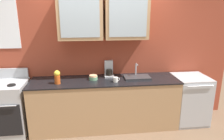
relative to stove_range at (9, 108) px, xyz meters
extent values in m
plane|color=brown|center=(1.66, 0.00, -0.45)|extent=(10.00, 10.00, 0.00)
cube|color=#993D28|center=(1.66, 0.39, 0.95)|extent=(4.92, 0.10, 2.81)
cube|color=#A87F56|center=(1.28, 0.16, 1.51)|extent=(0.73, 0.35, 0.76)
cube|color=#9EADB7|center=(1.28, -0.02, 1.51)|extent=(0.62, 0.01, 0.64)
cube|color=#A87F56|center=(2.05, 0.16, 1.51)|extent=(0.73, 0.35, 0.76)
cube|color=#9EADB7|center=(2.05, -0.02, 1.51)|extent=(0.62, 0.01, 0.64)
cube|color=white|center=(-0.03, 0.33, 1.41)|extent=(0.51, 0.01, 0.87)
cube|color=#A87F56|center=(1.66, 0.00, -0.02)|extent=(2.57, 0.66, 0.87)
cube|color=black|center=(1.66, 0.00, 0.43)|extent=(2.59, 0.68, 0.02)
cube|color=#ADAFB5|center=(0.00, 0.00, -0.01)|extent=(0.64, 0.62, 0.90)
cube|color=black|center=(0.00, -0.32, -0.08)|extent=(0.59, 0.01, 0.54)
cube|color=#ADAFB5|center=(0.00, 0.29, 0.53)|extent=(0.61, 0.04, 0.18)
cylinder|color=black|center=(0.14, -0.12, 0.45)|extent=(0.13, 0.13, 0.02)
cube|color=#2D2D30|center=(2.24, 0.03, 0.46)|extent=(0.46, 0.28, 0.03)
cylinder|color=#ADAFB5|center=(2.24, 0.15, 0.58)|extent=(0.02, 0.02, 0.21)
cylinder|color=#ADAFB5|center=(2.24, 0.09, 0.68)|extent=(0.02, 0.12, 0.02)
cylinder|color=#669972|center=(1.46, 0.04, 0.47)|extent=(0.15, 0.15, 0.05)
cylinder|color=#E0AD7F|center=(1.46, 0.04, 0.50)|extent=(0.14, 0.14, 0.04)
cylinder|color=#BF4C19|center=(0.87, -0.11, 0.51)|extent=(0.09, 0.09, 0.14)
sphere|color=yellow|center=(0.87, -0.11, 0.62)|extent=(0.10, 0.10, 0.10)
cylinder|color=silver|center=(1.83, -0.13, 0.48)|extent=(0.08, 0.08, 0.08)
torus|color=silver|center=(1.88, -0.13, 0.49)|extent=(0.05, 0.01, 0.05)
cube|color=#ADAFB5|center=(3.25, 0.00, -0.01)|extent=(0.62, 0.62, 0.90)
cube|color=#ADAFB5|center=(3.25, -0.32, -0.01)|extent=(0.59, 0.01, 0.81)
cylinder|color=#ADAFB5|center=(3.25, -0.34, 0.38)|extent=(0.46, 0.02, 0.02)
cube|color=#B7B7BC|center=(1.76, 0.17, 0.46)|extent=(0.17, 0.20, 0.03)
cylinder|color=black|center=(1.76, 0.15, 0.53)|extent=(0.11, 0.11, 0.11)
cube|color=#B7B7BC|center=(1.76, 0.24, 0.60)|extent=(0.15, 0.06, 0.26)
camera|label=1|loc=(1.39, -3.42, 1.60)|focal=33.20mm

